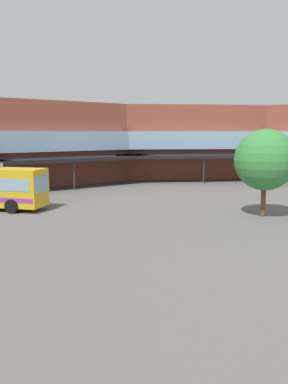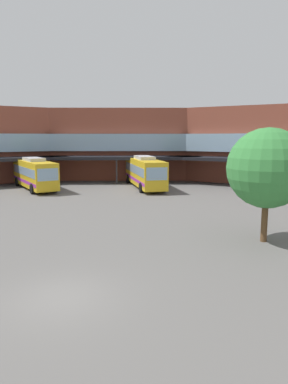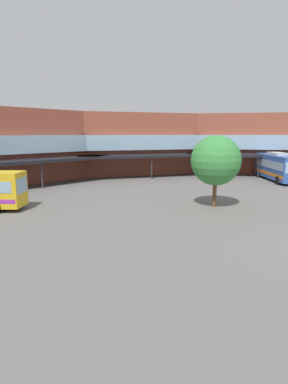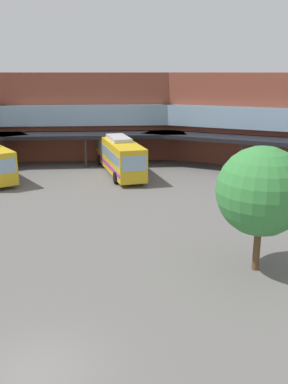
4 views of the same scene
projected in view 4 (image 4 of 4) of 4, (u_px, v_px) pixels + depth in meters
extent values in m
plane|color=#605E5B|center=(36.00, 373.00, 14.23)|extent=(126.89, 126.89, 0.00)
cube|color=brown|center=(255.00, 118.00, 46.39)|extent=(22.47, 11.29, 9.86)
cube|color=#8CADC6|center=(255.00, 116.00, 45.78)|extent=(20.44, 10.97, 2.30)
cube|color=black|center=(245.00, 139.00, 42.49)|extent=(21.97, 9.36, 0.40)
cylinder|color=#2D2D33|center=(241.00, 158.00, 41.55)|extent=(0.20, 0.20, 3.29)
cube|color=brown|center=(88.00, 115.00, 49.68)|extent=(22.47, 11.29, 9.86)
cube|color=#8CADC6|center=(87.00, 113.00, 49.01)|extent=(20.44, 10.97, 2.30)
cube|color=black|center=(86.00, 135.00, 45.35)|extent=(21.97, 9.36, 0.40)
cylinder|color=#2D2D33|center=(86.00, 153.00, 44.27)|extent=(0.20, 0.20, 3.29)
cube|color=gold|center=(119.00, 155.00, 41.98)|extent=(7.65, 12.09, 3.02)
cube|color=#8CADC6|center=(119.00, 151.00, 41.88)|extent=(7.38, 11.45, 0.97)
cube|color=purple|center=(119.00, 163.00, 42.22)|extent=(7.57, 11.88, 0.36)
cube|color=#8CADC6|center=(134.00, 164.00, 36.28)|extent=(2.05, 1.09, 1.33)
cube|color=#B2B2B7|center=(119.00, 138.00, 41.51)|extent=(3.53, 4.73, 0.36)
cylinder|color=black|center=(142.00, 176.00, 38.84)|extent=(0.75, 1.12, 1.10)
cylinder|color=black|center=(116.00, 178.00, 38.17)|extent=(0.75, 1.12, 1.10)
cylinder|color=black|center=(122.00, 159.00, 46.52)|extent=(0.75, 1.12, 1.10)
cylinder|color=black|center=(100.00, 160.00, 45.85)|extent=(0.75, 1.12, 1.10)
cube|color=#8CADC6|center=(3.00, 166.00, 35.45)|extent=(1.60, 1.62, 1.28)
cylinder|color=black|center=(13.00, 179.00, 37.91)|extent=(0.99, 0.98, 1.10)
cylinder|color=brown|center=(257.00, 243.00, 21.31)|extent=(0.36, 0.36, 3.00)
sphere|color=#38843D|center=(261.00, 191.00, 20.55)|extent=(4.51, 4.51, 4.51)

